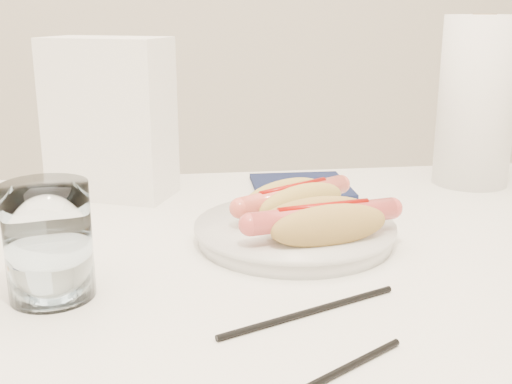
{
  "coord_description": "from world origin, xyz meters",
  "views": [
    {
      "loc": [
        -0.07,
        -0.66,
        1.02
      ],
      "look_at": [
        0.02,
        0.03,
        0.82
      ],
      "focal_mm": 44.87,
      "sensor_mm": 36.0,
      "label": 1
    }
  ],
  "objects": [
    {
      "name": "table",
      "position": [
        0.0,
        0.0,
        0.69
      ],
      "size": [
        1.2,
        0.8,
        0.75
      ],
      "color": "white",
      "rests_on": "ground"
    },
    {
      "name": "plate",
      "position": [
        0.07,
        0.05,
        0.76
      ],
      "size": [
        0.31,
        0.31,
        0.02
      ],
      "primitive_type": "cylinder",
      "rotation": [
        0.0,
        0.0,
        -0.39
      ],
      "color": "silver",
      "rests_on": "table"
    },
    {
      "name": "hotdog_left",
      "position": [
        0.08,
        0.09,
        0.79
      ],
      "size": [
        0.16,
        0.13,
        0.05
      ],
      "rotation": [
        0.0,
        0.0,
        0.54
      ],
      "color": "tan",
      "rests_on": "plate"
    },
    {
      "name": "hotdog_right",
      "position": [
        0.1,
        -0.0,
        0.79
      ],
      "size": [
        0.18,
        0.09,
        0.05
      ],
      "rotation": [
        0.0,
        0.0,
        0.21
      ],
      "color": "tan",
      "rests_on": "plate"
    },
    {
      "name": "water_glass",
      "position": [
        -0.19,
        -0.07,
        0.81
      ],
      "size": [
        0.08,
        0.08,
        0.11
      ],
      "primitive_type": "cylinder",
      "color": "white",
      "rests_on": "table"
    },
    {
      "name": "chopstick_near",
      "position": [
        0.05,
        -0.14,
        0.75
      ],
      "size": [
        0.18,
        0.08,
        0.01
      ],
      "primitive_type": "cylinder",
      "rotation": [
        0.0,
        1.57,
        0.41
      ],
      "color": "black",
      "rests_on": "table"
    },
    {
      "name": "chopstick_far",
      "position": [
        0.03,
        -0.25,
        0.75
      ],
      "size": [
        0.16,
        0.11,
        0.01
      ],
      "primitive_type": "cylinder",
      "rotation": [
        0.0,
        1.57,
        0.56
      ],
      "color": "black",
      "rests_on": "table"
    },
    {
      "name": "napkin_box",
      "position": [
        -0.16,
        0.29,
        0.87
      ],
      "size": [
        0.2,
        0.16,
        0.23
      ],
      "primitive_type": "cube",
      "rotation": [
        0.0,
        0.0,
        -0.41
      ],
      "color": "white",
      "rests_on": "table"
    },
    {
      "name": "navy_napkin",
      "position": [
        0.13,
        0.28,
        0.75
      ],
      "size": [
        0.15,
        0.15,
        0.01
      ],
      "primitive_type": "cube",
      "rotation": [
        0.0,
        0.0,
        -0.02
      ],
      "color": "#121A3A",
      "rests_on": "table"
    },
    {
      "name": "paper_towel_roll",
      "position": [
        0.41,
        0.28,
        0.88
      ],
      "size": [
        0.12,
        0.12,
        0.26
      ],
      "primitive_type": "cylinder",
      "rotation": [
        0.0,
        0.0,
        0.06
      ],
      "color": "white",
      "rests_on": "table"
    }
  ]
}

